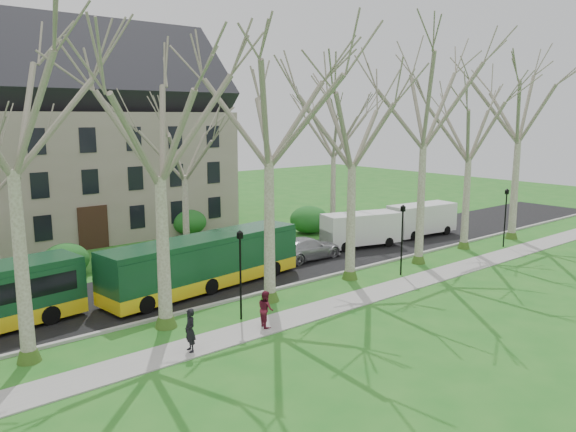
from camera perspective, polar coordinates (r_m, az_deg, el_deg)
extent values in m
plane|color=#20691E|center=(32.02, 3.10, -7.53)|extent=(120.00, 120.00, 0.00)
cube|color=gray|center=(30.31, 6.34, -8.54)|extent=(70.00, 2.00, 0.06)
cube|color=black|center=(36.07, -2.86, -5.44)|extent=(80.00, 8.00, 0.06)
cube|color=#A5A39E|center=(33.06, 1.33, -6.81)|extent=(80.00, 0.25, 0.14)
cube|color=gray|center=(48.89, -21.91, 3.88)|extent=(26.00, 12.00, 10.00)
cylinder|color=black|center=(27.09, -4.84, -6.43)|extent=(0.10, 0.10, 4.00)
cube|color=black|center=(26.55, -4.91, -1.98)|extent=(0.22, 0.22, 0.30)
cylinder|color=black|center=(35.09, 11.48, -2.76)|extent=(0.10, 0.10, 4.00)
cube|color=black|center=(34.68, 11.61, 0.71)|extent=(0.22, 0.22, 0.30)
cylinder|color=black|center=(44.91, 21.18, -0.43)|extent=(0.10, 0.10, 4.00)
cube|color=black|center=(44.59, 21.35, 2.28)|extent=(0.22, 0.22, 0.30)
ellipsoid|color=#175320|center=(37.06, -21.66, -4.18)|extent=(2.60, 2.60, 2.00)
ellipsoid|color=#175320|center=(43.24, -3.78, -1.50)|extent=(2.60, 2.60, 2.00)
ellipsoid|color=#175320|center=(46.93, 2.17, -0.56)|extent=(2.60, 2.60, 2.00)
ellipsoid|color=#175320|center=(47.15, -10.03, -0.66)|extent=(2.60, 2.60, 2.00)
imported|color=#ABACB0|center=(38.21, 1.90, -3.30)|extent=(5.35, 2.24, 1.54)
imported|color=black|center=(24.00, -9.92, -11.36)|extent=(0.51, 0.71, 1.83)
imported|color=maroon|center=(26.29, -2.28, -9.40)|extent=(0.83, 0.97, 1.71)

